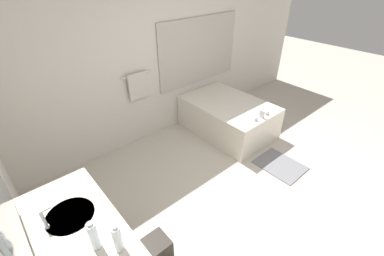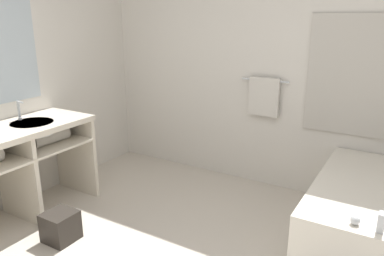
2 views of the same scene
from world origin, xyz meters
name	(u,v)px [view 1 (image 1 of 2)]	position (x,y,z in m)	size (l,w,h in m)	color
ground_plane	(259,206)	(0.00, 0.00, 0.00)	(16.00, 16.00, 0.00)	beige
wall_back_with_blinds	(152,56)	(0.03, 2.23, 1.35)	(7.40, 0.13, 2.70)	silver
vanity_counter	(86,249)	(-1.88, 0.37, 0.63)	(0.60, 1.38, 0.86)	beige
sink_faucet	(44,220)	(-2.05, 0.56, 0.95)	(0.09, 0.04, 0.18)	silver
bathtub	(228,115)	(0.96, 1.43, 0.31)	(1.02, 1.52, 0.68)	silver
water_bottle_1	(117,238)	(-1.72, 0.04, 0.98)	(0.06, 0.06, 0.25)	white
water_bottle_3	(94,236)	(-1.84, 0.16, 0.99)	(0.06, 0.06, 0.26)	white
waste_bin	(157,249)	(-1.31, 0.29, 0.12)	(0.24, 0.24, 0.25)	#2D2823
bath_mat	(280,165)	(0.85, 0.26, 0.01)	(0.52, 0.66, 0.02)	slate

